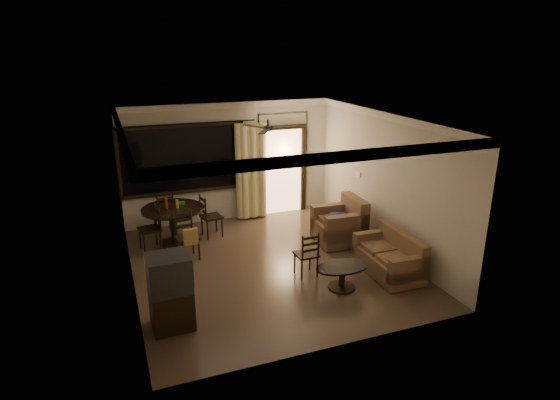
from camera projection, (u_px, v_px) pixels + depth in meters
name	position (u px, v px, depth m)	size (l,w,h in m)	color
ground	(269.00, 265.00, 9.03)	(5.50, 5.50, 0.00)	#7F6651
room_shell	(267.00, 151.00, 10.22)	(5.50, 6.70, 5.50)	beige
dining_table	(173.00, 216.00, 9.79)	(1.29, 1.29, 1.02)	black
dining_chair_west	(151.00, 237.00, 9.62)	(0.48, 0.48, 0.95)	black
dining_chair_east	(211.00, 224.00, 10.30)	(0.48, 0.48, 0.95)	black
dining_chair_south	(188.00, 244.00, 9.19)	(0.48, 0.53, 0.95)	black
dining_chair_north	(165.00, 222.00, 10.41)	(0.48, 0.48, 0.95)	black
tv_cabinet	(170.00, 292.00, 6.89)	(0.64, 0.57, 1.16)	black
sofa	(391.00, 258.00, 8.63)	(0.78, 1.43, 0.76)	#4F2D24
armchair	(341.00, 225.00, 9.96)	(0.98, 0.98, 0.95)	#4F2D24
coffee_table	(342.00, 273.00, 8.09)	(0.96, 0.58, 0.42)	black
side_chair	(306.00, 262.00, 8.55)	(0.40, 0.40, 0.87)	black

